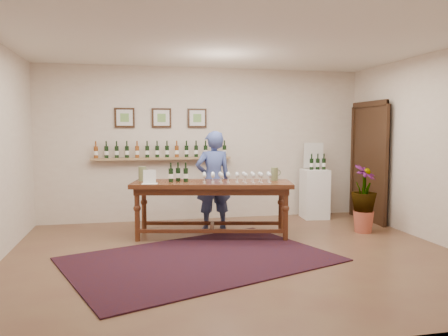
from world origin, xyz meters
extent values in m
plane|color=brown|center=(0.00, 0.00, 0.00)|extent=(6.00, 6.00, 0.00)
plane|color=beige|center=(0.00, 2.50, 1.40)|extent=(6.00, 0.00, 6.00)
plane|color=beige|center=(0.00, -2.50, 1.40)|extent=(6.00, 0.00, 6.00)
plane|color=beige|center=(3.00, 0.00, 1.40)|extent=(0.00, 5.00, 5.00)
plane|color=silver|center=(0.00, 0.00, 2.80)|extent=(6.00, 6.00, 0.00)
cube|color=tan|center=(-0.80, 2.41, 1.15)|extent=(2.50, 0.16, 0.04)
cube|color=black|center=(2.94, 1.70, 1.05)|extent=(0.10, 1.00, 2.10)
cube|color=black|center=(2.89, 1.70, 1.05)|extent=(0.04, 1.12, 2.22)
cube|color=black|center=(-1.45, 2.48, 1.88)|extent=(0.35, 0.03, 0.35)
cube|color=silver|center=(-1.45, 2.46, 1.88)|extent=(0.28, 0.01, 0.28)
cube|color=#72A251|center=(-1.45, 2.45, 1.88)|extent=(0.15, 0.00, 0.15)
cube|color=black|center=(-0.80, 2.48, 1.88)|extent=(0.35, 0.03, 0.35)
cube|color=silver|center=(-0.80, 2.46, 1.88)|extent=(0.28, 0.01, 0.28)
cube|color=#72A251|center=(-0.80, 2.45, 1.88)|extent=(0.15, 0.00, 0.15)
cube|color=black|center=(-0.15, 2.48, 1.88)|extent=(0.35, 0.03, 0.35)
cube|color=silver|center=(-0.15, 2.46, 1.88)|extent=(0.28, 0.01, 0.28)
cube|color=#72A251|center=(-0.15, 2.45, 1.88)|extent=(0.15, 0.00, 0.15)
cube|color=#40120B|center=(-0.50, -0.09, 0.01)|extent=(3.80, 3.16, 0.02)
cube|color=#4A2112|center=(-0.13, 1.08, 0.83)|extent=(2.55, 1.27, 0.07)
cube|color=#4A2112|center=(-0.13, 1.08, 0.75)|extent=(2.39, 1.11, 0.11)
cylinder|color=#4A2112|center=(-1.27, 1.04, 0.40)|extent=(0.09, 0.09, 0.80)
cylinder|color=#4A2112|center=(0.89, 0.58, 0.40)|extent=(0.09, 0.09, 0.80)
cylinder|color=#4A2112|center=(-1.16, 1.58, 0.40)|extent=(0.09, 0.09, 0.80)
cylinder|color=#4A2112|center=(1.01, 1.12, 0.40)|extent=(0.09, 0.09, 0.80)
cube|color=#4A2112|center=(-0.19, 0.81, 0.16)|extent=(2.18, 0.51, 0.06)
cube|color=#4A2112|center=(-0.07, 1.35, 0.16)|extent=(2.18, 0.51, 0.06)
cube|color=#4A2112|center=(-0.13, 1.08, 0.16)|extent=(0.17, 0.55, 0.06)
cube|color=silver|center=(-1.08, 1.04, 0.97)|extent=(0.25, 0.19, 0.21)
cube|color=white|center=(2.03, 2.12, 0.46)|extent=(0.50, 0.50, 0.92)
cube|color=silver|center=(2.07, 2.29, 1.18)|extent=(0.38, 0.05, 0.52)
cone|color=#AE503A|center=(2.33, 0.86, 0.17)|extent=(0.33, 0.33, 0.35)
imported|color=#153318|center=(2.33, 0.86, 0.65)|extent=(0.71, 0.71, 0.60)
imported|color=#3A4B8A|center=(-0.02, 1.58, 0.82)|extent=(0.62, 0.43, 1.65)
camera|label=1|loc=(-1.34, -5.51, 1.66)|focal=35.00mm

